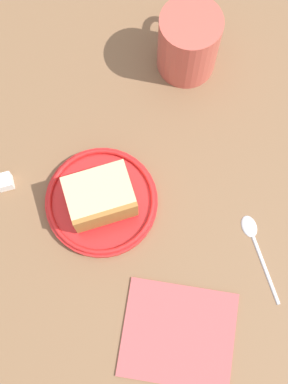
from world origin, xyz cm
name	(u,v)px	position (x,y,z in cm)	size (l,w,h in cm)	color
ground_plane	(154,183)	(0.00, 0.00, -1.87)	(127.51, 127.51, 3.73)	brown
small_plate	(101,201)	(-7.64, -0.96, 0.85)	(14.91, 14.91, 1.73)	red
cake_slice	(100,197)	(-7.64, -1.23, 3.87)	(8.30, 6.43, 5.50)	#9E662D
tea_mug	(188,42)	(10.01, 15.41, 5.26)	(8.30, 10.92, 10.33)	#BF4C3F
teaspoon	(255,240)	(9.86, -12.09, 0.35)	(2.03, 12.11, 0.80)	silver
folded_napkin	(179,334)	(-3.54, -20.21, 0.30)	(13.91, 12.18, 0.60)	#B24C4C
sugar_cube	(5,182)	(-19.10, 5.62, 0.99)	(1.98, 1.98, 1.98)	white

